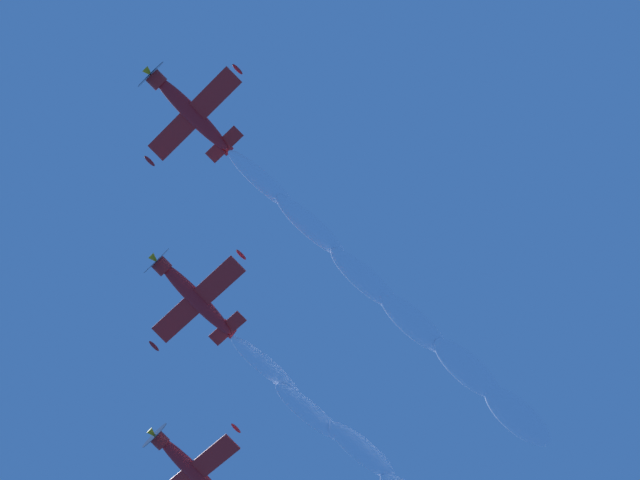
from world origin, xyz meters
TOP-DOWN VIEW (x-y plane):
  - airplane_lead at (-2.13, -3.17)m, footprint 7.31×7.29m
  - airplane_left_wingman at (-4.46, -14.88)m, footprint 7.32×7.44m
  - airplane_right_wingman at (-6.26, -27.08)m, footprint 7.32×7.43m
  - smoke_trail_lead at (-19.41, -14.05)m, footprint 25.01×16.47m

SIDE VIEW (x-z plane):
  - smoke_trail_lead at x=-19.41m, z-range 85.76..89.79m
  - airplane_left_wingman at x=-4.46m, z-range 87.00..90.42m
  - airplane_right_wingman at x=-6.26m, z-range 87.41..90.83m
  - airplane_lead at x=-2.13m, z-range 87.80..91.40m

